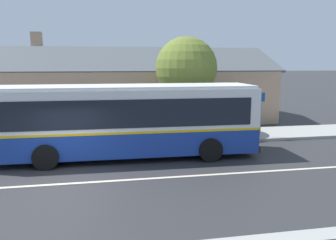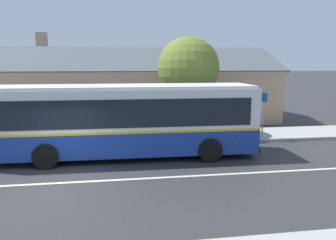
{
  "view_description": "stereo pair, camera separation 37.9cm",
  "coord_description": "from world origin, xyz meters",
  "px_view_note": "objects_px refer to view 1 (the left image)",
  "views": [
    {
      "loc": [
        1.6,
        -11.1,
        4.08
      ],
      "look_at": [
        4.12,
        2.79,
        1.61
      ],
      "focal_mm": 35.0,
      "sensor_mm": 36.0,
      "label": 1
    },
    {
      "loc": [
        1.98,
        -11.16,
        4.08
      ],
      "look_at": [
        4.12,
        2.79,
        1.61
      ],
      "focal_mm": 35.0,
      "sensor_mm": 36.0,
      "label": 2
    }
  ],
  "objects_px": {
    "transit_bus": "(125,119)",
    "bench_by_building": "(17,134)",
    "bench_down_street": "(91,131)",
    "bus_stop_sign": "(261,109)",
    "street_tree_primary": "(187,70)"
  },
  "relations": [
    {
      "from": "transit_bus",
      "to": "bench_down_street",
      "type": "bearing_deg",
      "value": 117.83
    },
    {
      "from": "bench_by_building",
      "to": "bus_stop_sign",
      "type": "height_order",
      "value": "bus_stop_sign"
    },
    {
      "from": "bench_down_street",
      "to": "bus_stop_sign",
      "type": "distance_m",
      "value": 9.06
    },
    {
      "from": "street_tree_primary",
      "to": "bench_down_street",
      "type": "bearing_deg",
      "value": -169.77
    },
    {
      "from": "street_tree_primary",
      "to": "bus_stop_sign",
      "type": "relative_size",
      "value": 2.31
    },
    {
      "from": "transit_bus",
      "to": "bench_by_building",
      "type": "height_order",
      "value": "transit_bus"
    },
    {
      "from": "bus_stop_sign",
      "to": "street_tree_primary",
      "type": "bearing_deg",
      "value": 150.98
    },
    {
      "from": "transit_bus",
      "to": "bench_down_street",
      "type": "xyz_separation_m",
      "value": [
        -1.64,
        3.11,
        -1.11
      ]
    },
    {
      "from": "bench_down_street",
      "to": "bus_stop_sign",
      "type": "height_order",
      "value": "bus_stop_sign"
    },
    {
      "from": "bench_down_street",
      "to": "bus_stop_sign",
      "type": "xyz_separation_m",
      "value": [
        8.94,
        -1.02,
        1.06
      ]
    },
    {
      "from": "bench_by_building",
      "to": "bus_stop_sign",
      "type": "relative_size",
      "value": 0.68
    },
    {
      "from": "bench_down_street",
      "to": "street_tree_primary",
      "type": "distance_m",
      "value": 6.26
    },
    {
      "from": "street_tree_primary",
      "to": "bench_by_building",
      "type": "bearing_deg",
      "value": -173.38
    },
    {
      "from": "bench_by_building",
      "to": "street_tree_primary",
      "type": "height_order",
      "value": "street_tree_primary"
    },
    {
      "from": "bench_by_building",
      "to": "street_tree_primary",
      "type": "bearing_deg",
      "value": 6.62
    }
  ]
}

